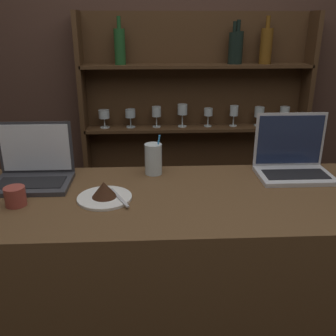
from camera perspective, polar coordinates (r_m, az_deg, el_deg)
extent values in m
cube|color=brown|center=(1.70, 4.34, -19.13)|extent=(1.84, 0.63, 0.97)
cube|color=#4C3328|center=(2.63, 1.26, 16.02)|extent=(7.00, 0.06, 2.70)
cube|color=#472D19|center=(2.64, -12.36, 4.04)|extent=(0.03, 0.18, 1.66)
cube|color=#472D19|center=(2.81, 19.50, 4.34)|extent=(0.03, 0.18, 1.66)
cube|color=#472D19|center=(2.70, 3.88, 4.86)|extent=(1.53, 0.02, 1.66)
cube|color=#472D19|center=(2.73, 3.90, -2.33)|extent=(1.49, 0.18, 0.02)
cube|color=#472D19|center=(2.60, 4.13, 6.11)|extent=(1.49, 0.18, 0.02)
cube|color=#472D19|center=(2.52, 4.38, 15.26)|extent=(1.49, 0.18, 0.02)
cylinder|color=silver|center=(2.59, -9.60, 6.15)|extent=(0.06, 0.06, 0.01)
cylinder|color=silver|center=(2.58, -9.65, 6.85)|extent=(0.01, 0.01, 0.06)
cylinder|color=silver|center=(2.57, -9.72, 8.10)|extent=(0.07, 0.07, 0.06)
cylinder|color=silver|center=(2.58, -5.69, 6.25)|extent=(0.06, 0.06, 0.01)
cylinder|color=silver|center=(2.57, -5.72, 7.01)|extent=(0.01, 0.01, 0.06)
cylinder|color=silver|center=(2.56, -5.77, 8.30)|extent=(0.07, 0.07, 0.06)
cylinder|color=silver|center=(2.58, -1.75, 6.33)|extent=(0.05, 0.05, 0.01)
cylinder|color=silver|center=(2.57, -1.76, 7.13)|extent=(0.01, 0.01, 0.07)
cylinder|color=silver|center=(2.55, -1.78, 8.61)|extent=(0.06, 0.06, 0.07)
cylinder|color=silver|center=(2.58, 2.18, 6.38)|extent=(0.06, 0.06, 0.01)
cylinder|color=silver|center=(2.57, 2.20, 7.30)|extent=(0.01, 0.01, 0.08)
cylinder|color=silver|center=(2.56, 2.22, 8.93)|extent=(0.07, 0.07, 0.07)
cylinder|color=silver|center=(2.61, 6.07, 6.40)|extent=(0.05, 0.05, 0.01)
cylinder|color=silver|center=(2.60, 6.10, 7.20)|extent=(0.01, 0.01, 0.07)
cylinder|color=silver|center=(2.58, 6.15, 8.50)|extent=(0.06, 0.06, 0.05)
cylinder|color=silver|center=(2.64, 9.88, 6.39)|extent=(0.05, 0.05, 0.01)
cylinder|color=silver|center=(2.63, 9.93, 7.16)|extent=(0.01, 0.01, 0.07)
cylinder|color=silver|center=(2.61, 10.02, 8.61)|extent=(0.06, 0.06, 0.07)
cylinder|color=silver|center=(2.68, 13.58, 6.35)|extent=(0.06, 0.06, 0.01)
cylinder|color=silver|center=(2.67, 13.64, 7.00)|extent=(0.01, 0.01, 0.06)
cylinder|color=silver|center=(2.66, 13.75, 8.31)|extent=(0.07, 0.07, 0.07)
cylinder|color=silver|center=(2.74, 17.14, 6.29)|extent=(0.06, 0.06, 0.01)
cylinder|color=silver|center=(2.73, 17.22, 7.00)|extent=(0.01, 0.01, 0.06)
cylinder|color=silver|center=(2.71, 17.36, 8.28)|extent=(0.06, 0.06, 0.06)
cylinder|color=black|center=(2.55, 9.93, 17.52)|extent=(0.07, 0.07, 0.20)
cylinder|color=black|center=(2.55, 10.13, 20.44)|extent=(0.02, 0.02, 0.07)
cylinder|color=#1E4C23|center=(2.50, -7.35, 17.84)|extent=(0.07, 0.07, 0.22)
cylinder|color=#1E4C23|center=(2.50, -7.52, 21.17)|extent=(0.02, 0.02, 0.07)
cylinder|color=black|center=(2.56, 10.51, 17.57)|extent=(0.07, 0.07, 0.20)
cylinder|color=black|center=(2.55, 10.72, 20.58)|extent=(0.03, 0.03, 0.07)
cylinder|color=brown|center=(2.61, 14.71, 17.50)|extent=(0.08, 0.08, 0.22)
cylinder|color=brown|center=(2.60, 15.02, 20.71)|extent=(0.03, 0.03, 0.07)
cube|color=#333338|center=(1.60, -20.01, -2.29)|extent=(0.30, 0.21, 0.02)
cube|color=black|center=(1.58, -20.16, -2.10)|extent=(0.26, 0.12, 0.00)
cube|color=#333338|center=(1.65, -19.51, 2.96)|extent=(0.30, 0.00, 0.22)
cube|color=white|center=(1.65, -19.54, 2.93)|extent=(0.28, 0.01, 0.20)
cube|color=silver|center=(1.67, 18.71, -1.10)|extent=(0.31, 0.20, 0.02)
cube|color=black|center=(1.66, 18.87, -0.90)|extent=(0.26, 0.11, 0.00)
cube|color=silver|center=(1.72, 18.04, 4.13)|extent=(0.31, 0.00, 0.24)
cube|color=#1E2847|center=(1.72, 18.07, 4.10)|extent=(0.28, 0.01, 0.22)
cylinder|color=white|center=(1.41, -9.64, -4.50)|extent=(0.20, 0.20, 0.01)
cone|color=#381E11|center=(1.40, -9.72, -3.23)|extent=(0.09, 0.09, 0.06)
cube|color=#B7B7BC|center=(1.39, -7.44, -4.47)|extent=(0.08, 0.16, 0.00)
cylinder|color=silver|center=(1.61, -2.24, 1.38)|extent=(0.07, 0.07, 0.13)
cylinder|color=#338CD8|center=(1.60, -1.79, 2.06)|extent=(0.04, 0.01, 0.17)
cylinder|color=#993D33|center=(1.44, -22.25, -4.02)|extent=(0.07, 0.07, 0.07)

